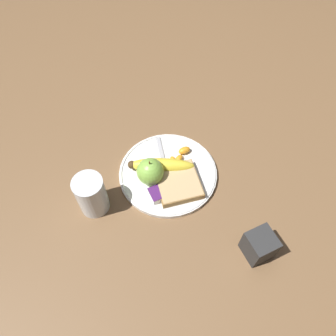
{
  "coord_description": "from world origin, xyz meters",
  "views": [
    {
      "loc": [
        -0.44,
        0.21,
        0.76
      ],
      "look_at": [
        0.0,
        0.0,
        0.03
      ],
      "focal_mm": 35.0,
      "sensor_mm": 36.0,
      "label": 1
    }
  ],
  "objects_px": {
    "juice_glass": "(92,195)",
    "fork": "(165,170)",
    "plate": "(168,173)",
    "bread_slice": "(178,183)",
    "condiment_caddy": "(259,245)",
    "banana": "(161,165)",
    "jam_packet": "(157,194)",
    "apple": "(151,173)"
  },
  "relations": [
    {
      "from": "juice_glass",
      "to": "fork",
      "type": "relative_size",
      "value": 0.6
    },
    {
      "from": "plate",
      "to": "bread_slice",
      "type": "xyz_separation_m",
      "value": [
        -0.05,
        -0.01,
        0.02
      ]
    },
    {
      "from": "juice_glass",
      "to": "condiment_caddy",
      "type": "height_order",
      "value": "juice_glass"
    },
    {
      "from": "plate",
      "to": "bread_slice",
      "type": "bearing_deg",
      "value": -172.98
    },
    {
      "from": "juice_glass",
      "to": "banana",
      "type": "distance_m",
      "value": 0.2
    },
    {
      "from": "bread_slice",
      "to": "fork",
      "type": "bearing_deg",
      "value": 10.55
    },
    {
      "from": "plate",
      "to": "condiment_caddy",
      "type": "xyz_separation_m",
      "value": [
        -0.29,
        -0.1,
        0.03
      ]
    },
    {
      "from": "banana",
      "to": "fork",
      "type": "relative_size",
      "value": 0.91
    },
    {
      "from": "condiment_caddy",
      "to": "plate",
      "type": "bearing_deg",
      "value": 18.69
    },
    {
      "from": "plate",
      "to": "jam_packet",
      "type": "xyz_separation_m",
      "value": [
        -0.06,
        0.06,
        0.01
      ]
    },
    {
      "from": "jam_packet",
      "to": "condiment_caddy",
      "type": "height_order",
      "value": "condiment_caddy"
    },
    {
      "from": "fork",
      "to": "apple",
      "type": "bearing_deg",
      "value": -59.65
    },
    {
      "from": "fork",
      "to": "bread_slice",
      "type": "bearing_deg",
      "value": 24.93
    },
    {
      "from": "bread_slice",
      "to": "fork",
      "type": "height_order",
      "value": "bread_slice"
    },
    {
      "from": "juice_glass",
      "to": "fork",
      "type": "distance_m",
      "value": 0.21
    },
    {
      "from": "apple",
      "to": "jam_packet",
      "type": "distance_m",
      "value": 0.06
    },
    {
      "from": "jam_packet",
      "to": "condiment_caddy",
      "type": "distance_m",
      "value": 0.28
    },
    {
      "from": "jam_packet",
      "to": "juice_glass",
      "type": "bearing_deg",
      "value": 71.96
    },
    {
      "from": "condiment_caddy",
      "to": "bread_slice",
      "type": "bearing_deg",
      "value": 20.9
    },
    {
      "from": "juice_glass",
      "to": "bread_slice",
      "type": "relative_size",
      "value": 0.85
    },
    {
      "from": "juice_glass",
      "to": "plate",
      "type": "bearing_deg",
      "value": -88.28
    },
    {
      "from": "juice_glass",
      "to": "jam_packet",
      "type": "relative_size",
      "value": 2.63
    },
    {
      "from": "banana",
      "to": "jam_packet",
      "type": "relative_size",
      "value": 4.01
    },
    {
      "from": "plate",
      "to": "apple",
      "type": "relative_size",
      "value": 3.3
    },
    {
      "from": "apple",
      "to": "plate",
      "type": "bearing_deg",
      "value": -85.12
    },
    {
      "from": "banana",
      "to": "jam_packet",
      "type": "bearing_deg",
      "value": 148.35
    },
    {
      "from": "banana",
      "to": "bread_slice",
      "type": "height_order",
      "value": "banana"
    },
    {
      "from": "plate",
      "to": "fork",
      "type": "bearing_deg",
      "value": 27.84
    },
    {
      "from": "jam_packet",
      "to": "condiment_caddy",
      "type": "xyz_separation_m",
      "value": [
        -0.23,
        -0.16,
        0.02
      ]
    },
    {
      "from": "fork",
      "to": "condiment_caddy",
      "type": "bearing_deg",
      "value": 33.36
    },
    {
      "from": "apple",
      "to": "fork",
      "type": "bearing_deg",
      "value": -74.03
    },
    {
      "from": "plate",
      "to": "condiment_caddy",
      "type": "bearing_deg",
      "value": -161.31
    },
    {
      "from": "plate",
      "to": "condiment_caddy",
      "type": "relative_size",
      "value": 3.51
    },
    {
      "from": "apple",
      "to": "condiment_caddy",
      "type": "relative_size",
      "value": 1.06
    },
    {
      "from": "condiment_caddy",
      "to": "fork",
      "type": "bearing_deg",
      "value": 18.98
    },
    {
      "from": "banana",
      "to": "fork",
      "type": "height_order",
      "value": "banana"
    },
    {
      "from": "apple",
      "to": "banana",
      "type": "distance_m",
      "value": 0.05
    },
    {
      "from": "bread_slice",
      "to": "condiment_caddy",
      "type": "bearing_deg",
      "value": -159.1
    },
    {
      "from": "juice_glass",
      "to": "banana",
      "type": "height_order",
      "value": "juice_glass"
    },
    {
      "from": "apple",
      "to": "condiment_caddy",
      "type": "bearing_deg",
      "value": -152.33
    },
    {
      "from": "bread_slice",
      "to": "fork",
      "type": "relative_size",
      "value": 0.7
    },
    {
      "from": "apple",
      "to": "bread_slice",
      "type": "height_order",
      "value": "apple"
    }
  ]
}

